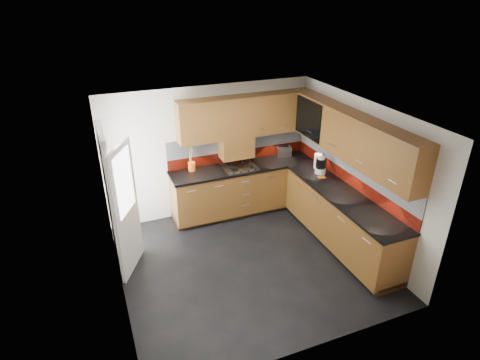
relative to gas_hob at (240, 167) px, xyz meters
name	(u,v)px	position (x,y,z in m)	size (l,w,h in m)	color
room	(249,176)	(-0.45, -1.47, 0.54)	(4.00, 3.80, 2.64)	black
base_cabinets	(288,204)	(0.62, -0.75, -0.52)	(2.70, 3.20, 0.95)	brown
countertop	(289,180)	(0.60, -0.77, -0.04)	(2.72, 3.22, 0.04)	black
backsplash	(295,158)	(0.83, -0.54, 0.25)	(2.70, 3.20, 0.54)	maroon
upper_cabinets	(300,126)	(0.78, -0.69, 0.88)	(2.50, 3.20, 0.72)	brown
extractor_hood	(236,147)	(0.00, 0.17, 0.32)	(0.60, 0.33, 0.40)	brown
glass_cabinet	(316,116)	(1.26, -0.40, 0.91)	(0.32, 0.80, 0.66)	black
back_door	(117,204)	(-2.23, -0.72, 0.08)	(0.42, 1.19, 2.04)	white
gas_hob	(240,167)	(0.00, 0.00, 0.00)	(0.59, 0.52, 0.05)	silver
utensil_pot	(192,165)	(-0.84, 0.19, 0.09)	(0.13, 0.13, 0.46)	#E45C15
toaster	(284,151)	(0.99, 0.18, 0.08)	(0.29, 0.20, 0.20)	silver
food_processor	(321,166)	(1.22, -0.75, 0.13)	(0.19, 0.19, 0.32)	white
paper_towel	(318,161)	(1.29, -0.55, 0.12)	(0.13, 0.13, 0.27)	white
orange_cloth	(322,177)	(1.15, -0.91, -0.01)	(0.12, 0.11, 0.01)	orange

